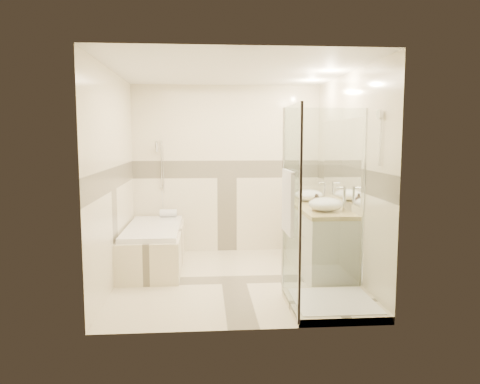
{
  "coord_description": "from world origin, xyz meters",
  "views": [
    {
      "loc": [
        -0.35,
        -5.53,
        1.73
      ],
      "look_at": [
        0.1,
        0.25,
        1.05
      ],
      "focal_mm": 35.0,
      "sensor_mm": 36.0,
      "label": 1
    }
  ],
  "objects": [
    {
      "name": "faucet_far",
      "position": [
        1.32,
        -0.08,
        1.02
      ],
      "size": [
        0.12,
        0.03,
        0.29
      ],
      "color": "silver",
      "rests_on": "vanity"
    },
    {
      "name": "rolled_towel",
      "position": [
        -0.88,
        1.35,
        0.62
      ],
      "size": [
        0.25,
        0.11,
        0.11
      ],
      "primitive_type": "cylinder",
      "rotation": [
        0.0,
        1.57,
        0.0
      ],
      "color": "silver",
      "rests_on": "bathtub"
    },
    {
      "name": "bathtub",
      "position": [
        -1.02,
        0.65,
        0.31
      ],
      "size": [
        0.75,
        1.7,
        0.56
      ],
      "color": "beige",
      "rests_on": "ground"
    },
    {
      "name": "vessel_sink_far",
      "position": [
        1.1,
        -0.08,
        0.93
      ],
      "size": [
        0.41,
        0.41,
        0.16
      ],
      "primitive_type": "ellipsoid",
      "color": "white",
      "rests_on": "vanity"
    },
    {
      "name": "shower_enclosure",
      "position": [
        0.83,
        -0.97,
        0.51
      ],
      "size": [
        0.96,
        0.93,
        2.04
      ],
      "color": "beige",
      "rests_on": "ground"
    },
    {
      "name": "vessel_sink_near",
      "position": [
        1.1,
        0.83,
        0.93
      ],
      "size": [
        0.4,
        0.4,
        0.16
      ],
      "primitive_type": "ellipsoid",
      "color": "white",
      "rests_on": "vanity"
    },
    {
      "name": "room",
      "position": [
        0.06,
        0.01,
        1.26
      ],
      "size": [
        2.82,
        3.02,
        2.52
      ],
      "color": "beige",
      "rests_on": "ground"
    },
    {
      "name": "vanity",
      "position": [
        1.12,
        0.3,
        0.43
      ],
      "size": [
        0.58,
        1.62,
        0.85
      ],
      "color": "silver",
      "rests_on": "ground"
    },
    {
      "name": "amenity_bottle_a",
      "position": [
        1.1,
        0.29,
        0.93
      ],
      "size": [
        0.09,
        0.09,
        0.15
      ],
      "primitive_type": "imported",
      "rotation": [
        0.0,
        0.0,
        -0.4
      ],
      "color": "black",
      "rests_on": "vanity"
    },
    {
      "name": "folded_towels",
      "position": [
        1.1,
        0.92,
        0.89
      ],
      "size": [
        0.15,
        0.24,
        0.08
      ],
      "primitive_type": "cube",
      "rotation": [
        0.0,
        0.0,
        0.03
      ],
      "color": "silver",
      "rests_on": "vanity"
    },
    {
      "name": "amenity_bottle_b",
      "position": [
        1.1,
        0.39,
        0.93
      ],
      "size": [
        0.14,
        0.14,
        0.15
      ],
      "primitive_type": "imported",
      "rotation": [
        0.0,
        0.0,
        0.22
      ],
      "color": "black",
      "rests_on": "vanity"
    },
    {
      "name": "faucet_near",
      "position": [
        1.32,
        0.83,
        1.0
      ],
      "size": [
        0.11,
        0.03,
        0.26
      ],
      "color": "silver",
      "rests_on": "vanity"
    }
  ]
}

